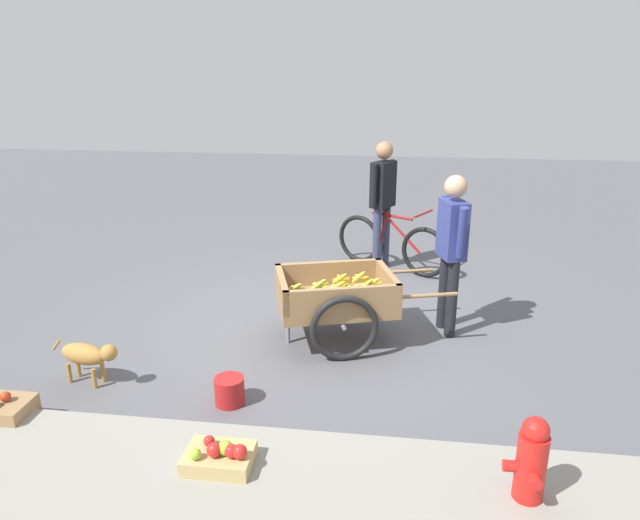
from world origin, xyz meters
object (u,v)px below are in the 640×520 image
plastic_bucket (230,391)px  apple_crate (1,414)px  dog (87,355)px  mixed_fruit_crate (220,464)px  cyclist_person (383,193)px  fire_hydrant (530,467)px  bicycle (391,244)px  fruit_cart (336,299)px  vendor_person (452,241)px

plastic_bucket → apple_crate: bearing=18.9°
plastic_bucket → apple_crate: apple_crate is taller
dog → mixed_fruit_crate: dog is taller
mixed_fruit_crate → cyclist_person: bearing=-101.5°
fire_hydrant → plastic_bucket: bearing=-24.1°
fire_hydrant → cyclist_person: bearing=-77.1°
bicycle → plastic_bucket: bicycle is taller
cyclist_person → plastic_bucket: bearing=72.7°
dog → cyclist_person: bearing=-125.0°
fire_hydrant → mixed_fruit_crate: (1.92, -0.04, -0.20)m
fire_hydrant → apple_crate: size_ratio=1.52×
fruit_cart → dog: bearing=29.1°
dog → plastic_bucket: bearing=173.5°
fruit_cart → apple_crate: size_ratio=4.09×
mixed_fruit_crate → plastic_bucket: bearing=-77.8°
fruit_cart → bicycle: (-0.50, -2.18, -0.08)m
apple_crate → bicycle: bearing=-125.3°
vendor_person → bicycle: size_ratio=1.10×
fire_hydrant → apple_crate: fire_hydrant is taller
dog → bicycle: bearing=-127.1°
dog → apple_crate: (0.33, 0.69, -0.15)m
vendor_person → plastic_bucket: vendor_person is taller
vendor_person → mixed_fruit_crate: size_ratio=3.66×
fruit_cart → apple_crate: 2.96m
bicycle → dog: 4.13m
vendor_person → fire_hydrant: (-0.29, 2.54, -0.63)m
vendor_person → bicycle: 2.03m
apple_crate → mixed_fruit_crate: mixed_fruit_crate is taller
bicycle → plastic_bucket: size_ratio=6.09×
vendor_person → cyclist_person: cyclist_person is taller
bicycle → apple_crate: size_ratio=3.34×
bicycle → apple_crate: (2.82, 3.98, -0.23)m
cyclist_person → plastic_bucket: cyclist_person is taller
fruit_cart → vendor_person: 1.26m
bicycle → cyclist_person: 0.68m
bicycle → mixed_fruit_crate: bicycle is taller
fire_hydrant → apple_crate: 3.74m
bicycle → dog: bicycle is taller
bicycle → vendor_person: bearing=107.8°
vendor_person → dog: 3.48m
fruit_cart → cyclist_person: cyclist_person is taller
plastic_bucket → cyclist_person: bearing=-107.3°
cyclist_person → apple_crate: bearing=56.4°
bicycle → dog: (2.49, 3.29, -0.08)m
plastic_bucket → mixed_fruit_crate: 0.92m
mixed_fruit_crate → fruit_cart: bearing=-103.8°
vendor_person → apple_crate: (3.42, 2.14, -0.85)m
fruit_cart → cyclist_person: (-0.36, -2.26, 0.58)m
plastic_bucket → dog: bearing=-6.5°
cyclist_person → mixed_fruit_crate: 4.59m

